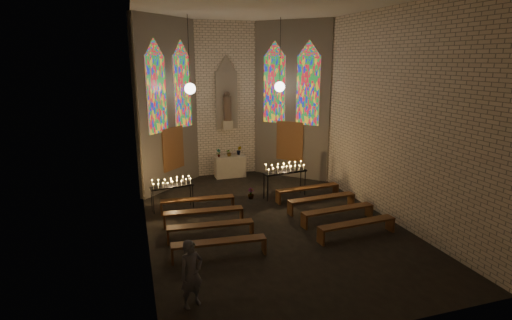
{
  "coord_description": "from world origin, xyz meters",
  "views": [
    {
      "loc": [
        -4.21,
        -11.99,
        5.34
      ],
      "look_at": [
        -0.15,
        0.95,
        1.91
      ],
      "focal_mm": 28.0,
      "sensor_mm": 36.0,
      "label": 1
    }
  ],
  "objects_px": {
    "aisle_flower_pot": "(251,194)",
    "votive_stand_left": "(172,184)",
    "visitor": "(192,274)",
    "votive_stand_right": "(285,170)",
    "altar": "(230,166)"
  },
  "relations": [
    {
      "from": "altar",
      "to": "votive_stand_left",
      "type": "relative_size",
      "value": 0.89
    },
    {
      "from": "votive_stand_right",
      "to": "aisle_flower_pot",
      "type": "bearing_deg",
      "value": 164.28
    },
    {
      "from": "altar",
      "to": "aisle_flower_pot",
      "type": "bearing_deg",
      "value": -89.08
    },
    {
      "from": "aisle_flower_pot",
      "to": "votive_stand_right",
      "type": "height_order",
      "value": "votive_stand_right"
    },
    {
      "from": "aisle_flower_pot",
      "to": "visitor",
      "type": "xyz_separation_m",
      "value": [
        -3.26,
        -6.33,
        0.57
      ]
    },
    {
      "from": "visitor",
      "to": "altar",
      "type": "bearing_deg",
      "value": 47.45
    },
    {
      "from": "visitor",
      "to": "votive_stand_left",
      "type": "bearing_deg",
      "value": 64.11
    },
    {
      "from": "aisle_flower_pot",
      "to": "votive_stand_left",
      "type": "relative_size",
      "value": 0.27
    },
    {
      "from": "votive_stand_left",
      "to": "aisle_flower_pot",
      "type": "bearing_deg",
      "value": -4.57
    },
    {
      "from": "aisle_flower_pot",
      "to": "visitor",
      "type": "relative_size",
      "value": 0.28
    },
    {
      "from": "altar",
      "to": "visitor",
      "type": "bearing_deg",
      "value": -108.59
    },
    {
      "from": "altar",
      "to": "votive_stand_left",
      "type": "bearing_deg",
      "value": -130.97
    },
    {
      "from": "visitor",
      "to": "votive_stand_right",
      "type": "bearing_deg",
      "value": 29.18
    },
    {
      "from": "aisle_flower_pot",
      "to": "visitor",
      "type": "distance_m",
      "value": 7.14
    },
    {
      "from": "altar",
      "to": "visitor",
      "type": "relative_size",
      "value": 0.9
    }
  ]
}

